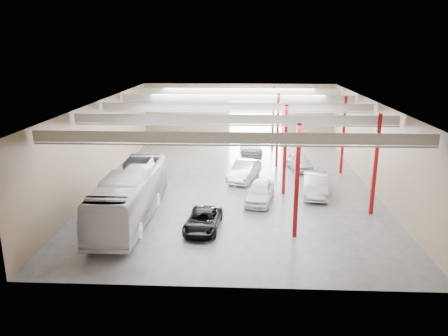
# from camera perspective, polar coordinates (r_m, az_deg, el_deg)

# --- Properties ---
(depot_shell) EXTENTS (22.12, 32.12, 7.06)m
(depot_shell) POSITION_cam_1_polar(r_m,az_deg,el_deg) (35.79, 1.82, 5.59)
(depot_shell) COLOR #46474B
(depot_shell) RESTS_ON ground
(coach_bus) EXTENTS (2.83, 12.00, 3.34)m
(coach_bus) POSITION_cam_1_polar(r_m,az_deg,el_deg) (29.79, -12.12, -3.45)
(coach_bus) COLOR silver
(coach_bus) RESTS_ON ground
(black_sedan) EXTENTS (2.40, 4.57, 1.23)m
(black_sedan) POSITION_cam_1_polar(r_m,az_deg,el_deg) (27.80, -2.74, -6.86)
(black_sedan) COLOR black
(black_sedan) RESTS_ON ground
(car_row_a) EXTENTS (2.64, 4.83, 1.56)m
(car_row_a) POSITION_cam_1_polar(r_m,az_deg,el_deg) (32.52, 4.71, -3.16)
(car_row_a) COLOR silver
(car_row_a) RESTS_ON ground
(car_row_b) EXTENTS (3.15, 5.33, 1.66)m
(car_row_b) POSITION_cam_1_polar(r_m,az_deg,el_deg) (37.72, 2.70, -0.35)
(car_row_b) COLOR silver
(car_row_b) RESTS_ON ground
(car_row_c) EXTENTS (2.50, 5.57, 1.59)m
(car_row_c) POSITION_cam_1_polar(r_m,az_deg,el_deg) (47.19, 3.51, 2.90)
(car_row_c) COLOR slate
(car_row_c) RESTS_ON ground
(car_right_near) EXTENTS (2.37, 5.26, 1.67)m
(car_right_near) POSITION_cam_1_polar(r_m,az_deg,el_deg) (34.66, 11.82, -2.14)
(car_right_near) COLOR silver
(car_right_near) RESTS_ON ground
(car_right_far) EXTENTS (2.48, 4.62, 1.49)m
(car_right_far) POSITION_cam_1_polar(r_m,az_deg,el_deg) (41.51, 9.80, 0.82)
(car_right_far) COLOR silver
(car_right_far) RESTS_ON ground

